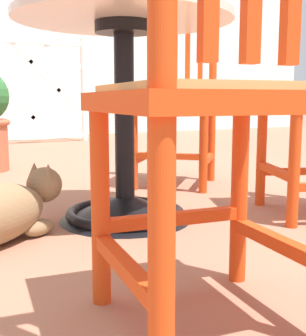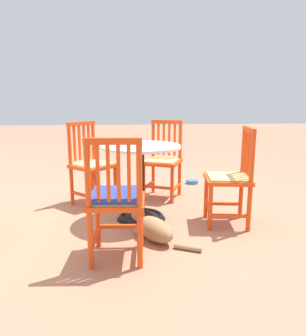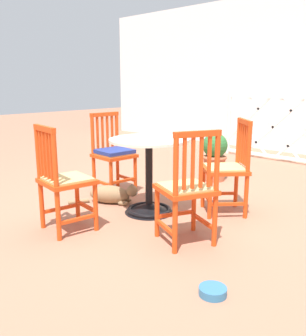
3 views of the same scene
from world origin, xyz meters
TOP-DOWN VIEW (x-y plane):
  - ground_plane at (0.00, 0.00)m, footprint 24.00×24.00m
  - cafe_table at (-0.03, -0.02)m, footprint 0.76×0.76m
  - orange_chair_facing_out at (-0.24, -0.84)m, footprint 0.45×0.45m
  - orange_chair_at_corner at (0.51, 0.50)m, footprint 0.57×0.57m

SIDE VIEW (x-z plane):
  - ground_plane at x=0.00m, z-range 0.00..0.00m
  - cafe_table at x=-0.03m, z-range -0.08..0.65m
  - orange_chair_facing_out at x=-0.24m, z-range -0.02..0.89m
  - orange_chair_at_corner at x=0.51m, z-range -0.02..0.89m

